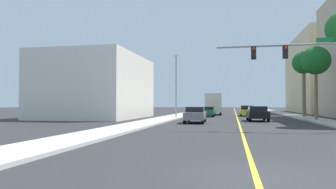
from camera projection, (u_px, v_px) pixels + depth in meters
The scene contains 15 objects.
ground at pixel (236, 115), 48.68m from camera, with size 192.00×192.00×0.00m, color #2D2D30.
sidewalk_left at pixel (186, 114), 50.27m from camera, with size 2.70×168.00×0.15m, color beige.
sidewalk_right at pixel (290, 115), 47.09m from camera, with size 2.70×168.00×0.15m, color #B2ADA3.
lane_marking_center at pixel (236, 115), 48.68m from camera, with size 0.16×144.00×0.01m, color yellow.
building_left_near at pixel (97, 87), 38.35m from camera, with size 10.65×14.50×7.52m, color silver.
traffic_signal_mast at pixel (309, 62), 19.94m from camera, with size 8.59×0.36×5.77m.
street_lamp at pixel (176, 82), 36.70m from camera, with size 0.56×0.28×7.29m.
palm_mid at pixel (316, 61), 31.58m from camera, with size 2.87×2.87×7.38m.
palm_far at pixel (304, 64), 38.67m from camera, with size 2.74×2.74×8.02m.
car_black at pixel (257, 113), 31.08m from camera, with size 2.03×4.08×1.48m.
car_yellow at pixel (247, 111), 43.73m from camera, with size 1.92×4.59×1.46m.
car_gray at pixel (195, 114), 28.47m from camera, with size 1.91×4.54×1.45m.
car_silver at pixel (246, 110), 52.61m from camera, with size 1.85×4.40×1.33m.
car_green at pixel (208, 111), 41.50m from camera, with size 1.79×3.95×1.33m.
delivery_truck at pixel (214, 104), 48.74m from camera, with size 2.65×7.69×3.23m.
Camera 1 is at (-0.54, -7.89, 1.76)m, focal length 33.52 mm.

